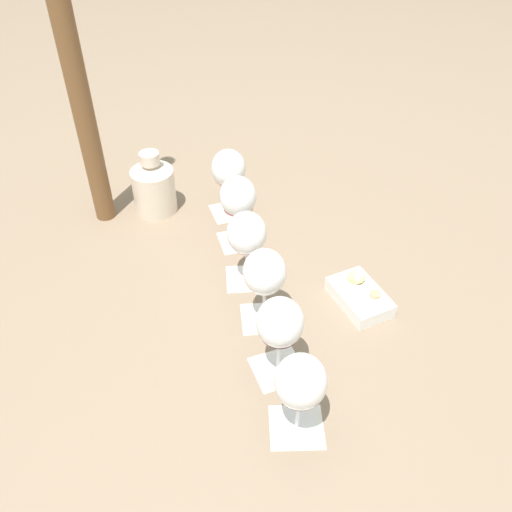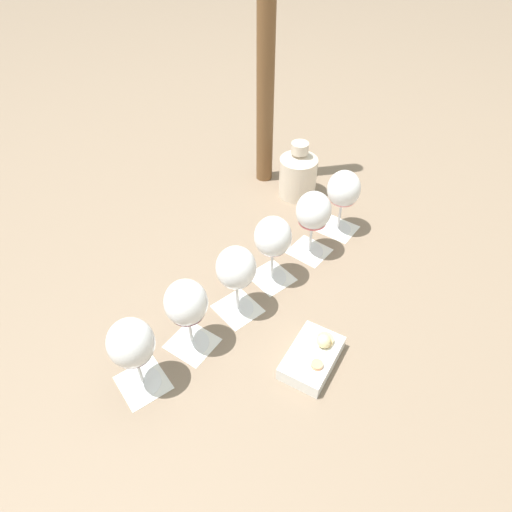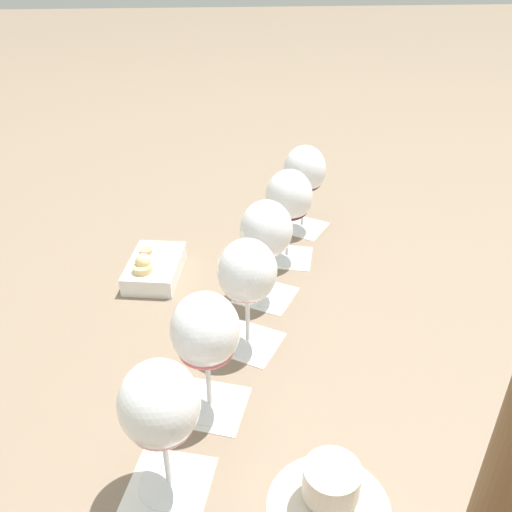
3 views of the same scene
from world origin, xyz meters
name	(u,v)px [view 3 (image 3 of 3)]	position (x,y,z in m)	size (l,w,h in m)	color
ground_plane	(257,318)	(0.00, 0.00, 0.00)	(8.00, 8.00, 0.00)	#7F6B56
tasting_card_0	(170,483)	(-0.31, 0.13, 0.00)	(0.11, 0.12, 0.00)	white
tasting_card_1	(210,405)	(-0.19, 0.08, 0.00)	(0.12, 0.12, 0.00)	white
tasting_card_2	(248,342)	(-0.06, 0.02, 0.00)	(0.13, 0.13, 0.00)	white
tasting_card_3	(265,295)	(0.06, -0.02, 0.00)	(0.13, 0.13, 0.00)	white
tasting_card_4	(287,257)	(0.19, -0.07, 0.00)	(0.11, 0.11, 0.00)	white
tasting_card_5	(302,227)	(0.31, -0.12, 0.00)	(0.13, 0.13, 0.00)	white
wine_glass_0	(160,409)	(-0.31, 0.13, 0.13)	(0.09, 0.09, 0.18)	white
wine_glass_1	(206,335)	(-0.19, 0.08, 0.13)	(0.09, 0.09, 0.18)	white
wine_glass_2	(247,276)	(-0.06, 0.02, 0.13)	(0.09, 0.09, 0.18)	white
wine_glass_3	(266,234)	(0.06, -0.02, 0.13)	(0.09, 0.09, 0.18)	white
wine_glass_4	(289,200)	(0.19, -0.07, 0.13)	(0.09, 0.09, 0.18)	white
wine_glass_5	(304,174)	(0.31, -0.12, 0.13)	(0.09, 0.09, 0.18)	white
snack_dish	(154,268)	(0.14, 0.18, 0.02)	(0.16, 0.11, 0.06)	white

